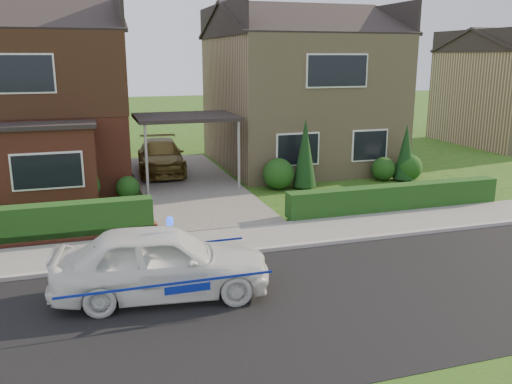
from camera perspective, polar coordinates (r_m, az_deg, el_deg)
name	(u,v)px	position (r m, az deg, el deg)	size (l,w,h in m)	color
ground	(288,305)	(11.39, 3.34, -11.75)	(120.00, 120.00, 0.00)	#214512
road	(288,305)	(11.39, 3.34, -11.75)	(60.00, 6.00, 0.02)	black
kerb	(245,252)	(14.02, -1.13, -6.34)	(60.00, 0.16, 0.12)	#9E9993
sidewalk	(234,240)	(14.97, -2.28, -5.03)	(60.00, 2.00, 0.10)	slate
driveway	(188,184)	(21.45, -7.20, 0.82)	(3.80, 12.00, 0.12)	#666059
house_left	(26,86)	(23.57, -23.04, 10.24)	(7.50, 9.53, 7.25)	brown
house_right	(298,85)	(25.42, 4.44, 11.18)	(7.50, 8.06, 7.25)	tan
carport_link	(186,118)	(20.96, -7.39, 7.71)	(3.80, 3.00, 2.77)	black
dwarf_wall	(11,243)	(15.74, -24.43, -4.88)	(7.70, 0.25, 0.36)	brown
hedge_left	(12,247)	(15.93, -24.31, -5.32)	(7.50, 0.55, 0.90)	#133812
hedge_right	(394,211)	(18.36, 14.37, -2.00)	(7.50, 0.55, 0.80)	#133812
shrub_left_mid	(80,186)	(19.33, -18.03, 0.57)	(1.32, 1.32, 1.32)	#133812
shrub_left_near	(128,188)	(19.72, -13.34, 0.44)	(0.84, 0.84, 0.84)	#133812
shrub_right_near	(278,174)	(20.64, 2.36, 1.93)	(1.20, 1.20, 1.20)	#133812
shrub_right_mid	(383,169)	(22.71, 13.25, 2.38)	(0.96, 0.96, 0.96)	#133812
shrub_right_far	(409,167)	(22.97, 15.79, 2.51)	(1.08, 1.08, 1.08)	#133812
conifer_a	(305,155)	(20.68, 5.18, 3.88)	(0.90, 0.90, 2.60)	black
conifer_b	(405,154)	(22.76, 15.46, 3.86)	(0.90, 0.90, 2.20)	black
police_car	(162,262)	(11.62, -9.89, -7.27)	(4.15, 4.70, 1.70)	white
driveway_car	(161,156)	(23.56, -10.00, 3.74)	(1.89, 4.66, 1.35)	brown
potted_plant_b	(135,216)	(16.24, -12.64, -2.48)	(0.46, 0.37, 0.83)	gray
potted_plant_c	(133,212)	(16.83, -12.82, -2.06)	(0.42, 0.42, 0.74)	gray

